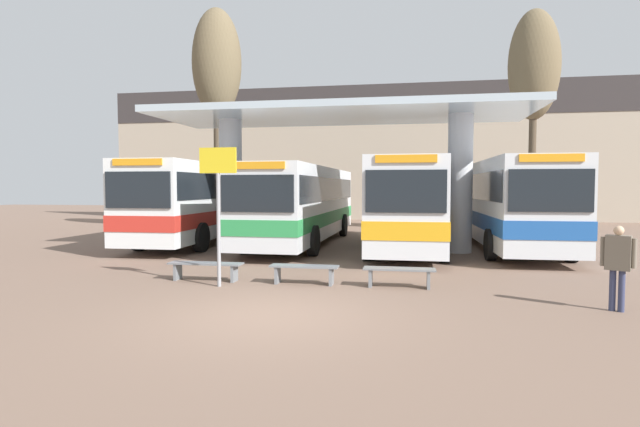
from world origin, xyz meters
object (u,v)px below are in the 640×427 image
at_px(transit_bus_left_bay, 206,199).
at_px(waiting_bench_mid_platform, 206,267).
at_px(info_sign_platform, 218,189).
at_px(pedestrian_waiting, 618,259).
at_px(poplar_tree_behind_left, 217,66).
at_px(poplar_tree_behind_right, 534,67).
at_px(waiting_bench_near_pillar, 399,273).
at_px(waiting_bench_far_platform, 304,270).
at_px(transit_bus_right_bay, 407,201).
at_px(transit_bus_center_bay, 303,201).
at_px(transit_bus_far_right_bay, 509,201).

height_order(transit_bus_left_bay, waiting_bench_mid_platform, transit_bus_left_bay).
height_order(info_sign_platform, pedestrian_waiting, info_sign_platform).
distance_m(poplar_tree_behind_left, poplar_tree_behind_right, 16.13).
bearing_deg(poplar_tree_behind_left, info_sign_platform, -68.28).
height_order(transit_bus_left_bay, waiting_bench_near_pillar, transit_bus_left_bay).
relative_size(waiting_bench_near_pillar, poplar_tree_behind_left, 0.14).
distance_m(waiting_bench_far_platform, info_sign_platform, 2.85).
xyz_separation_m(transit_bus_right_bay, waiting_bench_far_platform, (-2.41, -7.32, -1.48)).
relative_size(pedestrian_waiting, poplar_tree_behind_right, 0.15).
relative_size(transit_bus_right_bay, poplar_tree_behind_left, 0.87).
xyz_separation_m(transit_bus_right_bay, info_sign_platform, (-4.34, -7.95, 0.50)).
height_order(transit_bus_right_bay, poplar_tree_behind_left, poplar_tree_behind_left).
xyz_separation_m(waiting_bench_far_platform, poplar_tree_behind_left, (-7.65, 13.72, 8.47)).
relative_size(transit_bus_center_bay, transit_bus_far_right_bay, 1.16).
bearing_deg(transit_bus_center_bay, pedestrian_waiting, 130.04).
distance_m(transit_bus_far_right_bay, poplar_tree_behind_left, 16.52).
xyz_separation_m(waiting_bench_mid_platform, info_sign_platform, (0.61, -0.63, 1.98)).
bearing_deg(waiting_bench_near_pillar, waiting_bench_mid_platform, 180.00).
bearing_deg(waiting_bench_near_pillar, pedestrian_waiting, -20.55).
distance_m(transit_bus_left_bay, waiting_bench_mid_platform, 9.53).
height_order(waiting_bench_near_pillar, poplar_tree_behind_left, poplar_tree_behind_left).
xyz_separation_m(transit_bus_far_right_bay, waiting_bench_far_platform, (-6.24, -8.12, -1.50)).
height_order(waiting_bench_mid_platform, pedestrian_waiting, pedestrian_waiting).
height_order(waiting_bench_far_platform, info_sign_platform, info_sign_platform).
relative_size(info_sign_platform, pedestrian_waiting, 2.01).
bearing_deg(poplar_tree_behind_left, poplar_tree_behind_right, 2.37).
bearing_deg(waiting_bench_far_platform, poplar_tree_behind_left, 119.16).
bearing_deg(waiting_bench_near_pillar, transit_bus_far_right_bay, 64.03).
bearing_deg(info_sign_platform, waiting_bench_mid_platform, 133.84).
relative_size(transit_bus_left_bay, transit_bus_far_right_bay, 1.09).
xyz_separation_m(transit_bus_left_bay, transit_bus_right_bay, (8.62, -1.34, -0.03)).
bearing_deg(poplar_tree_behind_right, transit_bus_right_bay, -130.56).
xyz_separation_m(transit_bus_center_bay, waiting_bench_near_pillar, (4.18, -8.64, -1.43)).
relative_size(transit_bus_far_right_bay, info_sign_platform, 3.20).
bearing_deg(transit_bus_center_bay, info_sign_platform, 90.61).
xyz_separation_m(transit_bus_center_bay, poplar_tree_behind_right, (10.35, 5.74, 6.44)).
bearing_deg(info_sign_platform, transit_bus_right_bay, 61.37).
xyz_separation_m(transit_bus_right_bay, pedestrian_waiting, (4.00, -8.87, -0.83)).
bearing_deg(waiting_bench_far_platform, poplar_tree_behind_right, 59.57).
bearing_deg(transit_bus_far_right_bay, waiting_bench_mid_platform, 41.60).
relative_size(transit_bus_far_right_bay, waiting_bench_mid_platform, 5.57).
relative_size(waiting_bench_mid_platform, pedestrian_waiting, 1.16).
relative_size(transit_bus_right_bay, pedestrian_waiting, 6.27).
xyz_separation_m(waiting_bench_near_pillar, poplar_tree_behind_left, (-9.94, 13.72, 8.47)).
xyz_separation_m(transit_bus_left_bay, waiting_bench_mid_platform, (3.68, -8.66, -1.50)).
bearing_deg(waiting_bench_near_pillar, waiting_bench_far_platform, 180.00).
xyz_separation_m(transit_bus_right_bay, waiting_bench_mid_platform, (-4.95, -7.32, -1.48)).
bearing_deg(waiting_bench_far_platform, waiting_bench_near_pillar, 0.00).
xyz_separation_m(waiting_bench_far_platform, info_sign_platform, (-1.94, -0.63, 1.99)).
distance_m(transit_bus_center_bay, transit_bus_far_right_bay, 8.16).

